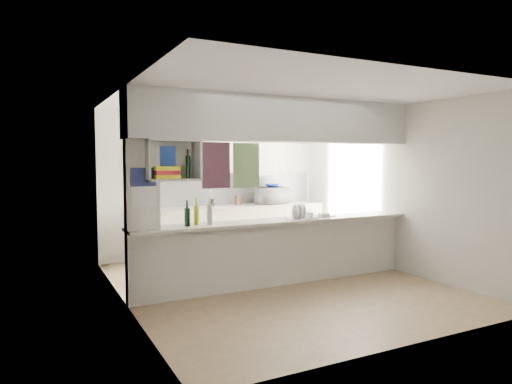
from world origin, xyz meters
TOP-DOWN VIEW (x-y plane):
  - floor at (0.00, 0.00)m, footprint 4.80×4.80m
  - ceiling at (0.00, 0.00)m, footprint 4.80×4.80m
  - wall_back at (0.00, 2.40)m, footprint 4.20×0.00m
  - wall_left at (-2.10, 0.00)m, footprint 0.00×4.80m
  - wall_right at (2.10, 0.00)m, footprint 0.00×4.80m
  - servery_partition at (-0.17, 0.00)m, footprint 4.20×0.50m
  - cubby_shelf at (-1.57, -0.06)m, footprint 0.65×0.35m
  - kitchen_run at (0.16, 2.14)m, footprint 3.60×0.63m
  - microwave at (1.03, 2.07)m, footprint 0.66×0.53m
  - bowl at (1.04, 2.08)m, footprint 0.24×0.24m
  - dish_rack at (0.35, -0.03)m, footprint 0.44×0.36m
  - cup at (0.24, -0.07)m, footprint 0.15×0.15m
  - wine_bottles at (-1.19, -0.01)m, footprint 0.37×0.15m
  - plastic_tubs at (0.61, 0.00)m, footprint 0.49×0.22m
  - utensil_jar at (-0.17, 2.15)m, footprint 0.10×0.10m
  - knife_block at (0.37, 2.18)m, footprint 0.10×0.08m

SIDE VIEW (x-z plane):
  - floor at x=0.00m, z-range 0.00..0.00m
  - kitchen_run at x=0.16m, z-range -0.29..1.95m
  - plastic_tubs at x=0.61m, z-range 0.92..0.99m
  - cup at x=0.24m, z-range 0.94..1.03m
  - utensil_jar at x=-0.17m, z-range 0.92..1.06m
  - dish_rack at x=0.35m, z-range 0.90..1.11m
  - knife_block at x=0.37m, z-range 0.92..1.10m
  - wine_bottles at x=-1.19m, z-range 0.87..1.24m
  - microwave at x=1.03m, z-range 0.92..1.24m
  - bowl at x=1.04m, z-range 1.24..1.30m
  - wall_back at x=0.00m, z-range -0.80..3.40m
  - wall_left at x=-2.10m, z-range -1.10..3.70m
  - wall_right at x=2.10m, z-range -1.10..3.70m
  - servery_partition at x=-0.17m, z-range 0.36..2.96m
  - cubby_shelf at x=-1.57m, z-range 1.46..1.96m
  - ceiling at x=0.00m, z-range 2.60..2.60m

